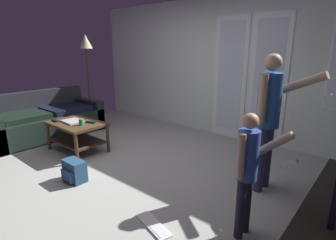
# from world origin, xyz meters

# --- Properties ---
(ground_plane) EXTENTS (5.81, 4.70, 0.02)m
(ground_plane) POSITION_xyz_m (0.00, 0.00, -0.01)
(ground_plane) COLOR #95978F
(wall_back_with_doors) EXTENTS (5.81, 0.09, 2.56)m
(wall_back_with_doors) POSITION_xyz_m (0.13, 2.31, 1.26)
(wall_back_with_doors) COLOR silver
(wall_back_with_doors) RESTS_ON ground_plane
(leather_couch) EXTENTS (0.96, 1.99, 0.82)m
(leather_couch) POSITION_xyz_m (-2.25, 0.07, 0.29)
(leather_couch) COLOR black
(leather_couch) RESTS_ON ground_plane
(coffee_table) EXTENTS (0.91, 0.63, 0.48)m
(coffee_table) POSITION_xyz_m (-1.06, 0.04, 0.35)
(coffee_table) COLOR #41301C
(coffee_table) RESTS_ON ground_plane
(person_adult) EXTENTS (0.69, 0.42, 1.56)m
(person_adult) POSITION_xyz_m (1.68, 0.78, 0.94)
(person_adult) COLOR #34345A
(person_adult) RESTS_ON ground_plane
(person_child) EXTENTS (0.45, 0.30, 1.12)m
(person_child) POSITION_xyz_m (1.86, -0.13, 0.67)
(person_child) COLOR #211E2F
(person_child) RESTS_ON ground_plane
(floor_lamp) EXTENTS (0.30, 0.30, 1.91)m
(floor_lamp) POSITION_xyz_m (-2.59, 1.31, 1.63)
(floor_lamp) COLOR #2F351F
(floor_lamp) RESTS_ON ground_plane
(backpack) EXTENTS (0.31, 0.21, 0.27)m
(backpack) POSITION_xyz_m (-0.19, -0.56, 0.13)
(backpack) COLOR navy
(backpack) RESTS_ON ground_plane
(loose_keyboard) EXTENTS (0.46, 0.24, 0.02)m
(loose_keyboard) POSITION_xyz_m (1.17, -0.56, 0.01)
(loose_keyboard) COLOR white
(loose_keyboard) RESTS_ON ground_plane
(laptop_closed) EXTENTS (0.36, 0.28, 0.02)m
(laptop_closed) POSITION_xyz_m (-1.13, 0.02, 0.49)
(laptop_closed) COLOR #BBAEB6
(laptop_closed) RESTS_ON coffee_table
(cup_near_edge) EXTENTS (0.07, 0.07, 0.09)m
(cup_near_edge) POSITION_xyz_m (-0.87, 0.01, 0.52)
(cup_near_edge) COLOR #298A53
(cup_near_edge) RESTS_ON coffee_table
(tv_remote_black) EXTENTS (0.18, 0.10, 0.02)m
(tv_remote_black) POSITION_xyz_m (-0.86, 0.17, 0.49)
(tv_remote_black) COLOR black
(tv_remote_black) RESTS_ON coffee_table
(dvd_remote_slim) EXTENTS (0.17, 0.07, 0.02)m
(dvd_remote_slim) POSITION_xyz_m (-1.38, -0.15, 0.49)
(dvd_remote_slim) COLOR black
(dvd_remote_slim) RESTS_ON coffee_table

